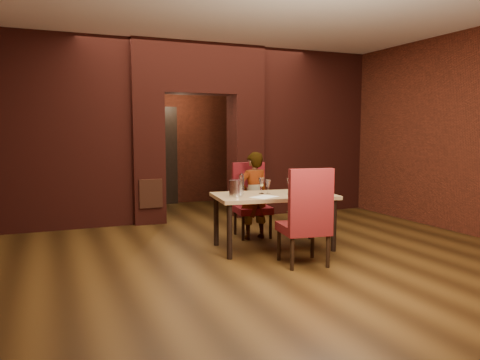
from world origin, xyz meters
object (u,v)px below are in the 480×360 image
(person_seated, at_px, (254,196))
(wine_glass_a, at_px, (262,186))
(dining_table, at_px, (274,221))
(wine_glass_c, at_px, (290,186))
(potted_plant, at_px, (298,216))
(wine_glass_b, at_px, (268,187))
(chair_far, at_px, (253,200))
(chair_near, at_px, (303,216))
(wine_bucket, at_px, (236,188))
(water_bottle, at_px, (242,184))

(person_seated, height_order, wine_glass_a, person_seated)
(dining_table, xyz_separation_m, wine_glass_c, (0.19, -0.12, 0.49))
(person_seated, xyz_separation_m, potted_plant, (0.96, 0.32, -0.44))
(wine_glass_b, height_order, potted_plant, wine_glass_b)
(dining_table, xyz_separation_m, chair_far, (0.02, 0.77, 0.19))
(chair_far, bearing_deg, wine_glass_a, -97.55)
(chair_far, distance_m, wine_glass_c, 0.95)
(chair_far, xyz_separation_m, wine_glass_c, (0.16, -0.89, 0.30))
(chair_near, relative_size, wine_glass_a, 5.42)
(wine_bucket, bearing_deg, chair_far, 53.08)
(dining_table, height_order, water_bottle, water_bottle)
(chair_near, relative_size, wine_bucket, 5.40)
(dining_table, relative_size, chair_near, 1.36)
(person_seated, bearing_deg, potted_plant, -165.50)
(wine_bucket, xyz_separation_m, water_bottle, (0.17, 0.19, 0.03))
(dining_table, distance_m, potted_plant, 1.36)
(water_bottle, distance_m, potted_plant, 1.72)
(wine_glass_a, xyz_separation_m, wine_glass_c, (0.32, -0.22, 0.00))
(chair_far, height_order, wine_bucket, chair_far)
(wine_glass_a, bearing_deg, chair_far, 76.35)
(chair_far, bearing_deg, dining_table, -85.67)
(wine_glass_c, bearing_deg, wine_bucket, 174.20)
(potted_plant, bearing_deg, dining_table, -134.34)
(chair_near, height_order, person_seated, person_seated)
(wine_glass_b, distance_m, wine_bucket, 0.53)
(person_seated, distance_m, wine_glass_c, 0.82)
(potted_plant, bearing_deg, water_bottle, -149.26)
(dining_table, xyz_separation_m, wine_bucket, (-0.58, -0.04, 0.49))
(chair_near, relative_size, potted_plant, 2.69)
(chair_near, relative_size, water_bottle, 4.15)
(water_bottle, bearing_deg, potted_plant, 30.74)
(chair_near, relative_size, person_seated, 0.91)
(wine_glass_c, bearing_deg, wine_glass_a, 145.62)
(chair_near, bearing_deg, wine_glass_c, -98.02)
(chair_far, distance_m, potted_plant, 1.00)
(wine_glass_c, bearing_deg, chair_far, 100.35)
(chair_far, height_order, wine_glass_a, chair_far)
(chair_near, height_order, wine_bucket, chair_near)
(dining_table, height_order, wine_glass_b, wine_glass_b)
(chair_far, xyz_separation_m, chair_near, (-0.04, -1.60, 0.03))
(wine_glass_a, bearing_deg, person_seated, 77.22)
(dining_table, height_order, potted_plant, dining_table)
(chair_far, xyz_separation_m, person_seated, (-0.04, -0.12, 0.09))
(wine_glass_b, bearing_deg, wine_bucket, -169.63)
(chair_far, relative_size, potted_plant, 2.57)
(wine_glass_c, distance_m, potted_plant, 1.47)
(water_bottle, xyz_separation_m, potted_plant, (1.36, 0.81, -0.68))
(wine_glass_a, bearing_deg, wine_glass_b, -31.55)
(chair_far, relative_size, chair_near, 0.95)
(wine_glass_c, xyz_separation_m, potted_plant, (0.76, 1.08, -0.65))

